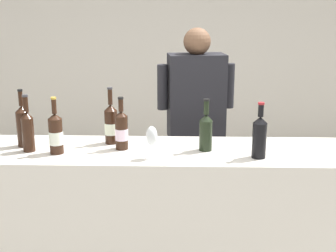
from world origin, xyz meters
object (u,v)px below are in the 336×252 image
(wine_bottle_6, at_px, (56,134))
(wine_bottle_5, at_px, (28,130))
(wine_bottle_0, at_px, (206,131))
(wine_bottle_2, at_px, (122,130))
(person_server, at_px, (195,143))
(wine_glass, at_px, (152,138))
(wine_bottle_1, at_px, (23,125))
(wine_bottle_3, at_px, (259,136))
(wine_bottle_4, at_px, (111,124))

(wine_bottle_6, bearing_deg, wine_bottle_5, 168.98)
(wine_bottle_6, bearing_deg, wine_bottle_0, 5.26)
(wine_bottle_2, bearing_deg, person_server, 54.69)
(wine_glass, bearing_deg, wine_bottle_1, 165.62)
(wine_glass, xyz_separation_m, person_server, (0.28, 0.83, -0.29))
(wine_bottle_3, bearing_deg, wine_bottle_2, 170.51)
(wine_bottle_6, distance_m, wine_glass, 0.57)
(wine_bottle_1, height_order, wine_bottle_3, wine_bottle_1)
(wine_bottle_5, bearing_deg, wine_glass, -8.35)
(wine_bottle_5, height_order, person_server, person_server)
(wine_glass, bearing_deg, wine_bottle_6, 172.49)
(wine_bottle_5, relative_size, wine_bottle_6, 1.02)
(wine_bottle_3, height_order, person_server, person_server)
(wine_bottle_5, bearing_deg, wine_bottle_4, 20.41)
(person_server, bearing_deg, wine_bottle_1, -150.05)
(wine_bottle_0, xyz_separation_m, wine_bottle_4, (-0.59, 0.13, 0.00))
(wine_bottle_0, xyz_separation_m, wine_bottle_1, (-1.12, 0.05, 0.01))
(wine_bottle_6, relative_size, person_server, 0.20)
(wine_bottle_6, bearing_deg, wine_bottle_1, 151.10)
(wine_bottle_6, bearing_deg, person_server, 41.85)
(wine_bottle_4, relative_size, person_server, 0.21)
(wine_bottle_0, relative_size, wine_glass, 1.67)
(wine_bottle_0, distance_m, wine_bottle_3, 0.32)
(wine_bottle_1, relative_size, wine_bottle_3, 1.11)
(wine_bottle_6, bearing_deg, wine_bottle_3, -2.06)
(wine_bottle_3, distance_m, person_server, 0.92)
(wine_bottle_0, xyz_separation_m, wine_bottle_5, (-1.06, -0.05, 0.01))
(wine_bottle_4, bearing_deg, wine_bottle_2, -55.19)
(wine_bottle_2, relative_size, person_server, 0.19)
(wine_bottle_5, distance_m, wine_glass, 0.75)
(wine_bottle_1, distance_m, wine_glass, 0.84)
(wine_bottle_2, height_order, wine_bottle_4, wine_bottle_4)
(wine_bottle_1, height_order, wine_glass, wine_bottle_1)
(wine_bottle_3, xyz_separation_m, person_server, (-0.34, 0.80, -0.29))
(wine_bottle_0, bearing_deg, person_server, 93.13)
(wine_bottle_3, height_order, wine_glass, wine_bottle_3)
(wine_bottle_4, height_order, wine_glass, wine_bottle_4)
(wine_bottle_3, xyz_separation_m, wine_bottle_6, (-1.18, 0.04, -0.01))
(wine_bottle_5, xyz_separation_m, wine_bottle_6, (0.18, -0.03, -0.01))
(wine_bottle_1, height_order, wine_bottle_6, wine_bottle_1)
(wine_bottle_0, xyz_separation_m, person_server, (-0.04, 0.68, -0.29))
(wine_bottle_0, height_order, wine_bottle_5, wine_bottle_5)
(wine_glass, bearing_deg, wine_bottle_5, 171.65)
(wine_bottle_2, relative_size, wine_bottle_3, 0.99)
(wine_bottle_5, xyz_separation_m, person_server, (1.02, 0.72, -0.30))
(wine_bottle_1, xyz_separation_m, wine_bottle_2, (0.62, -0.04, -0.02))
(wine_bottle_5, distance_m, wine_bottle_6, 0.18)
(wine_bottle_1, height_order, wine_bottle_4, wine_bottle_4)
(wine_bottle_2, bearing_deg, wine_bottle_0, -1.25)
(wine_bottle_2, relative_size, wine_bottle_4, 0.90)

